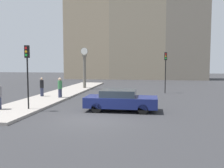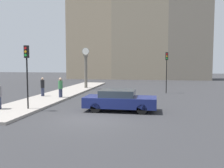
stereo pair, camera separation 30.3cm
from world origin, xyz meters
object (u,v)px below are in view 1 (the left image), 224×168
Objects in this scene: pedestrian_green_hoodie at (60,88)px; pedestrian_black_jacket at (42,87)px; street_clock at (84,68)px; traffic_light_far at (166,64)px; sedan_car at (121,100)px; traffic_light_near at (27,64)px.

pedestrian_black_jacket is at bearing 165.69° from pedestrian_green_hoodie.
street_clock reaches higher than pedestrian_black_jacket.
traffic_light_far is 11.89m from pedestrian_black_jacket.
pedestrian_black_jacket is at bearing 147.75° from sedan_car.
pedestrian_black_jacket is (-1.70, 5.63, -1.99)m from traffic_light_near.
street_clock is 8.02m from pedestrian_green_hoodie.
traffic_light_near is at bearing -90.07° from street_clock.
pedestrian_green_hoodie reaches higher than pedestrian_black_jacket.
traffic_light_near is 13.09m from street_clock.
pedestrian_black_jacket is (-7.30, 4.61, 0.28)m from sedan_car.
traffic_light_far is at bearing -14.57° from street_clock.
traffic_light_far is at bearing 50.65° from traffic_light_near.
traffic_light_far is at bearing 71.64° from sedan_car.
pedestrian_green_hoodie is (0.08, -7.90, -1.39)m from street_clock.
sedan_car is 6.13m from traffic_light_near.
sedan_car is at bearing -108.36° from traffic_light_far.
street_clock reaches higher than pedestrian_green_hoodie.
sedan_car is 13.39m from street_clock.
sedan_car is at bearing -65.12° from street_clock.
traffic_light_near is 5.54m from pedestrian_green_hoodie.
street_clock is at bearing 114.88° from sedan_car.
street_clock is at bearing 165.43° from traffic_light_far.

